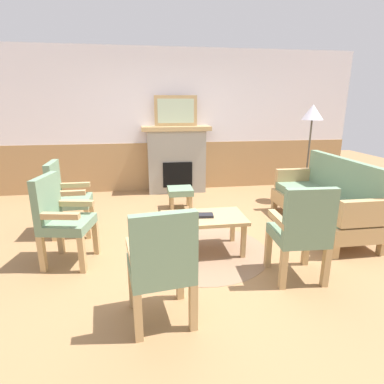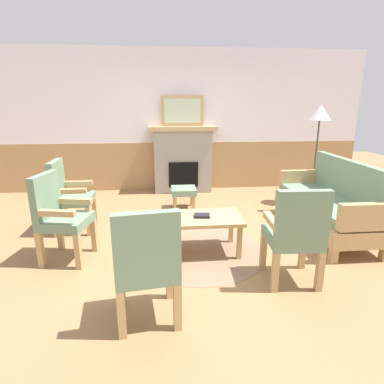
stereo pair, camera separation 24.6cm
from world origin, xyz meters
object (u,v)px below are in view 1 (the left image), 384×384
Objects in this scene: couch at (325,201)px; armchair_by_window_left at (60,216)px; armchair_near_fireplace at (65,195)px; armchair_front_center at (162,262)px; footstool at (180,192)px; coffee_table at (203,221)px; book_on_table at (205,215)px; fireplace at (176,159)px; armchair_front_left at (302,229)px; framed_picture at (176,111)px; floor_lamp_by_couch at (312,119)px.

armchair_by_window_left is at bearing -172.07° from couch.
armchair_front_center is at bearing -59.91° from armchair_near_fireplace.
armchair_front_center is at bearing -99.45° from footstool.
footstool is at bearing 148.98° from couch.
couch is at bearing -31.02° from footstool.
armchair_near_fireplace reaches higher than coffee_table.
armchair_near_fireplace is (-1.72, 0.80, 0.08)m from book_on_table.
armchair_front_center is (-2.34, -1.63, 0.14)m from couch.
book_on_table is 1.31m from armchair_front_center.
fireplace is 7.26× the size of book_on_table.
footstool is at bearing 25.80° from armchair_near_fireplace.
book_on_table is 1.09m from armchair_front_left.
armchair_front_left is at bearing -129.26° from couch.
armchair_near_fireplace is at bearing 154.96° from coffee_table.
coffee_table is 5.36× the size of book_on_table.
armchair_by_window_left and armchair_front_center have the same top height.
framed_picture reaches higher than coffee_table.
fireplace reaches higher than armchair_near_fireplace.
armchair_near_fireplace is at bearing 154.91° from book_on_table.
armchair_by_window_left is 1.00× the size of armchair_front_center.
footstool is 0.41× the size of armchair_front_center.
armchair_near_fireplace is at bearing -154.20° from footstool.
armchair_near_fireplace is 4.06m from floor_lamp_by_couch.
couch is at bearing -5.77° from armchair_near_fireplace.
armchair_near_fireplace is 0.58× the size of floor_lamp_by_couch.
book_on_table is at bearing 64.20° from armchair_front_center.
fireplace is 2.54m from floor_lamp_by_couch.
framed_picture is at bearing 104.01° from armchair_front_left.
armchair_front_left is (0.81, -0.75, 0.15)m from coffee_table.
armchair_near_fireplace and armchair_by_window_left have the same top height.
armchair_by_window_left is 0.58× the size of floor_lamp_by_couch.
couch is at bearing -107.04° from floor_lamp_by_couch.
floor_lamp_by_couch is (2.71, 2.85, 0.91)m from armchair_front_center.
armchair_front_center reaches higher than coffee_table.
armchair_front_center is (-0.46, -2.76, 0.25)m from footstool.
coffee_table is 0.07m from book_on_table.
armchair_front_left is 1.00× the size of armchair_front_center.
armchair_front_left is 0.58× the size of floor_lamp_by_couch.
floor_lamp_by_couch reaches higher than armchair_near_fireplace.
armchair_by_window_left is 1.54m from armchair_front_center.
floor_lamp_by_couch is (3.86, 0.87, 0.91)m from armchair_near_fireplace.
armchair_front_left reaches higher than coffee_table.
armchair_by_window_left is (-3.35, -0.47, 0.14)m from couch.
couch is 1.84× the size of armchair_near_fireplace.
fireplace is 1.33× the size of armchair_front_center.
fireplace is 3.08m from armchair_by_window_left.
armchair_front_center is 4.04m from floor_lamp_by_couch.
couch is 1.84× the size of armchair_front_center.
footstool is at bearing 93.29° from coffee_table.
armchair_front_left is at bearing -75.99° from framed_picture.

